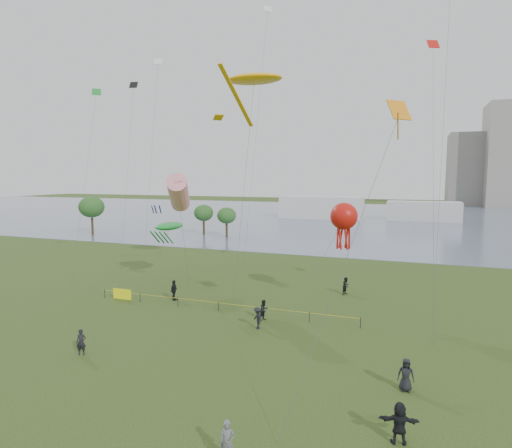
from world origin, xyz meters
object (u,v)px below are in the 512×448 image
(fence, at_px, (157,298))
(kite_flyer, at_px, (227,442))
(kite_stingray, at_px, (254,80))
(kite_octopus, at_px, (344,217))

(fence, height_order, kite_flyer, kite_flyer)
(fence, xyz_separation_m, kite_stingray, (7.10, 6.16, 20.05))
(kite_flyer, xyz_separation_m, kite_stingray, (-7.69, 23.86, 19.70))
(kite_flyer, xyz_separation_m, kite_octopus, (1.15, 22.65, 7.17))
(kite_flyer, height_order, kite_stingray, kite_stingray)
(fence, height_order, kite_stingray, kite_stingray)
(fence, xyz_separation_m, kite_octopus, (15.94, 4.95, 7.52))
(fence, height_order, kite_octopus, kite_octopus)
(kite_octopus, bearing_deg, kite_stingray, 168.42)
(kite_octopus, bearing_deg, kite_flyer, -96.70)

